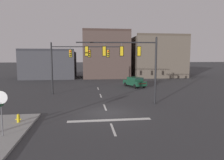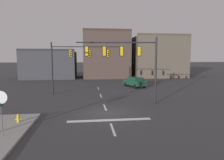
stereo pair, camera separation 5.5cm
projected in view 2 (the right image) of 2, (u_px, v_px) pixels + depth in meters
name	position (u px, v px, depth m)	size (l,w,h in m)	color
ground_plane	(107.00, 113.00, 17.27)	(400.00, 400.00, 0.00)	#353538
stop_bar_paint	(110.00, 120.00, 15.29)	(6.40, 0.50, 0.01)	silver
lane_centreline	(105.00, 107.00, 19.24)	(0.16, 26.40, 0.01)	silver
signal_mast_near_side	(128.00, 57.00, 20.13)	(8.06, 0.97, 6.82)	black
signal_mast_far_side	(74.00, 58.00, 25.83)	(8.77, 0.99, 6.72)	black
stop_sign	(1.00, 103.00, 11.63)	(0.76, 0.64, 2.83)	#56565B
car_lot_nearside	(135.00, 82.00, 32.67)	(3.14, 4.75, 1.61)	#143D28
fire_hydrant	(18.00, 120.00, 14.36)	(0.40, 0.30, 0.75)	gold
building_row	(120.00, 58.00, 50.20)	(38.19, 13.89, 11.02)	#38383D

